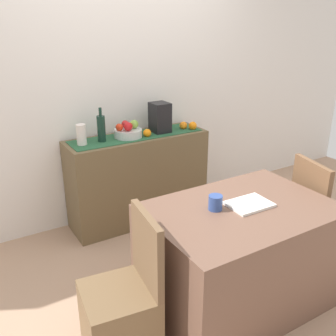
% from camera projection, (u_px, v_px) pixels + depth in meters
% --- Properties ---
extents(ground_plane, '(6.40, 6.40, 0.02)m').
position_uv_depth(ground_plane, '(188.00, 267.00, 3.11)').
color(ground_plane, tan).
rests_on(ground_plane, ground).
extents(room_wall_rear, '(6.40, 0.06, 2.70)m').
position_uv_depth(room_wall_rear, '(120.00, 79.00, 3.55)').
color(room_wall_rear, white).
rests_on(room_wall_rear, ground).
extents(sideboard_console, '(1.34, 0.42, 0.86)m').
position_uv_depth(sideboard_console, '(139.00, 179.00, 3.69)').
color(sideboard_console, brown).
rests_on(sideboard_console, ground).
extents(table_runner, '(1.26, 0.32, 0.01)m').
position_uv_depth(table_runner, '(137.00, 136.00, 3.53)').
color(table_runner, '#255736').
rests_on(table_runner, sideboard_console).
extents(fruit_bowl, '(0.26, 0.26, 0.07)m').
position_uv_depth(fruit_bowl, '(128.00, 133.00, 3.48)').
color(fruit_bowl, silver).
rests_on(fruit_bowl, table_runner).
extents(apple_rear, '(0.07, 0.07, 0.07)m').
position_uv_depth(apple_rear, '(119.00, 127.00, 3.40)').
color(apple_rear, red).
rests_on(apple_rear, fruit_bowl).
extents(apple_upper, '(0.08, 0.08, 0.08)m').
position_uv_depth(apple_upper, '(134.00, 124.00, 3.48)').
color(apple_upper, '#84AF43').
rests_on(apple_upper, fruit_bowl).
extents(apple_left, '(0.07, 0.07, 0.07)m').
position_uv_depth(apple_left, '(125.00, 124.00, 3.50)').
color(apple_left, red).
rests_on(apple_left, fruit_bowl).
extents(apple_right, '(0.08, 0.08, 0.08)m').
position_uv_depth(apple_right, '(128.00, 127.00, 3.40)').
color(apple_right, red).
rests_on(apple_right, fruit_bowl).
extents(wine_bottle, '(0.07, 0.07, 0.31)m').
position_uv_depth(wine_bottle, '(101.00, 128.00, 3.32)').
color(wine_bottle, '#153024').
rests_on(wine_bottle, sideboard_console).
extents(coffee_maker, '(0.16, 0.18, 0.28)m').
position_uv_depth(coffee_maker, '(160.00, 118.00, 3.60)').
color(coffee_maker, black).
rests_on(coffee_maker, sideboard_console).
extents(ceramic_vase, '(0.08, 0.08, 0.18)m').
position_uv_depth(ceramic_vase, '(81.00, 135.00, 3.25)').
color(ceramic_vase, silver).
rests_on(ceramic_vase, sideboard_console).
extents(orange_loose_far, '(0.08, 0.08, 0.08)m').
position_uv_depth(orange_loose_far, '(193.00, 126.00, 3.72)').
color(orange_loose_far, orange).
rests_on(orange_loose_far, sideboard_console).
extents(orange_loose_end, '(0.07, 0.07, 0.07)m').
position_uv_depth(orange_loose_end, '(147.00, 133.00, 3.50)').
color(orange_loose_end, orange).
rests_on(orange_loose_end, sideboard_console).
extents(orange_loose_mid, '(0.08, 0.08, 0.08)m').
position_uv_depth(orange_loose_mid, '(183.00, 125.00, 3.74)').
color(orange_loose_mid, orange).
rests_on(orange_loose_mid, sideboard_console).
extents(dining_table, '(1.21, 0.84, 0.74)m').
position_uv_depth(dining_table, '(238.00, 256.00, 2.60)').
color(dining_table, brown).
rests_on(dining_table, ground).
extents(open_book, '(0.28, 0.22, 0.02)m').
position_uv_depth(open_book, '(249.00, 204.00, 2.48)').
color(open_book, white).
rests_on(open_book, dining_table).
extents(coffee_cup, '(0.09, 0.09, 0.10)m').
position_uv_depth(coffee_cup, '(215.00, 203.00, 2.42)').
color(coffee_cup, '#304A8F').
rests_on(coffee_cup, dining_table).
extents(chair_near_window, '(0.45, 0.45, 0.90)m').
position_uv_depth(chair_near_window, '(122.00, 316.00, 2.21)').
color(chair_near_window, brown).
rests_on(chair_near_window, ground).
extents(chair_by_corner, '(0.48, 0.48, 0.90)m').
position_uv_depth(chair_by_corner, '(320.00, 234.00, 3.06)').
color(chair_by_corner, brown).
rests_on(chair_by_corner, ground).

